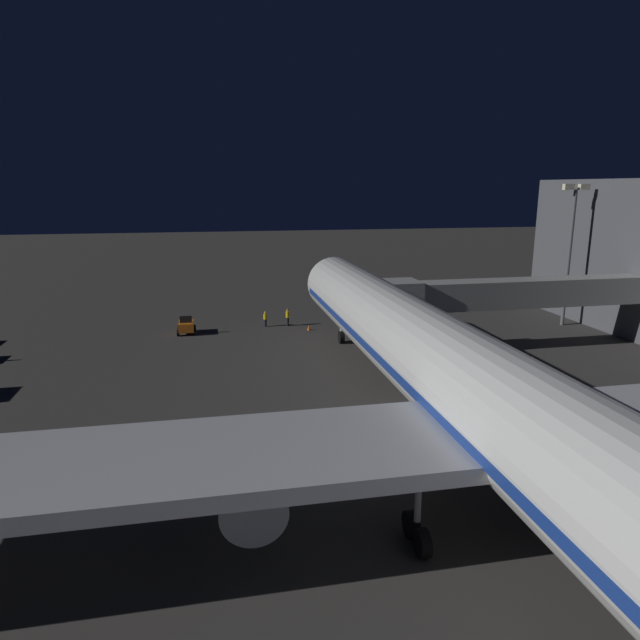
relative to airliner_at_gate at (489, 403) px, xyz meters
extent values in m
plane|color=#383533|center=(0.00, -10.56, -5.17)|extent=(320.00, 320.00, 0.00)
cylinder|color=silver|center=(0.00, -1.74, 0.12)|extent=(5.32, 61.04, 5.32)
sphere|color=silver|center=(0.00, -32.26, 0.12)|extent=(5.22, 5.22, 5.22)
cube|color=navy|center=(0.00, -1.74, -0.28)|extent=(5.38, 58.60, 0.50)
cube|color=black|center=(0.00, -30.66, 1.05)|extent=(2.93, 1.40, 0.90)
cube|color=#B7BABF|center=(0.00, 1.41, -0.81)|extent=(58.60, 6.72, 0.70)
cylinder|color=#B7BABF|center=(10.98, 0.41, -2.67)|extent=(2.72, 4.81, 2.72)
cylinder|color=black|center=(10.98, -2.00, -2.67)|extent=(2.31, 0.15, 2.31)
cylinder|color=#B7BABF|center=(0.00, -28.76, -2.96)|extent=(0.28, 0.28, 2.03)
cylinder|color=black|center=(0.00, -28.76, -4.57)|extent=(0.45, 1.20, 1.20)
cylinder|color=#B7BABF|center=(-4.20, 2.41, -2.96)|extent=(0.28, 0.28, 2.03)
cylinder|color=black|center=(-4.20, 1.76, -4.57)|extent=(0.45, 1.20, 1.20)
cylinder|color=black|center=(-4.20, 3.06, -4.57)|extent=(0.45, 1.20, 1.20)
cylinder|color=#B7BABF|center=(4.20, 2.41, -2.96)|extent=(0.28, 0.28, 2.03)
cylinder|color=black|center=(4.20, 1.76, -4.57)|extent=(0.45, 1.20, 1.20)
cylinder|color=black|center=(4.20, 3.06, -4.57)|extent=(0.45, 1.20, 1.20)
cube|color=#9E9E99|center=(-16.01, -23.82, 0.12)|extent=(23.82, 2.60, 2.50)
cube|color=#9E9E99|center=(-4.10, -23.82, 0.12)|extent=(3.20, 3.40, 3.00)
cube|color=black|center=(-2.70, -23.82, 0.12)|extent=(0.70, 3.20, 2.70)
cylinder|color=#B7BABF|center=(-5.10, -23.82, -3.15)|extent=(0.56, 0.56, 4.04)
cylinder|color=black|center=(-5.70, -23.82, -4.87)|extent=(0.25, 0.60, 0.60)
cylinder|color=black|center=(-4.50, -23.82, -4.87)|extent=(0.25, 0.60, 0.60)
cylinder|color=#59595E|center=(-25.50, -31.10, 2.08)|extent=(0.40, 0.40, 14.51)
cube|color=#F9EFC6|center=(-26.40, -31.10, 9.58)|extent=(1.10, 0.50, 0.60)
cube|color=#F9EFC6|center=(-24.60, -31.10, 9.58)|extent=(1.10, 0.50, 0.60)
cube|color=orange|center=(14.84, -35.34, -4.37)|extent=(1.50, 2.33, 0.90)
cube|color=black|center=(14.84, -34.99, -3.57)|extent=(1.20, 0.20, 0.70)
cylinder|color=black|center=(14.03, -36.16, -4.82)|extent=(0.24, 0.70, 0.70)
cylinder|color=black|center=(15.65, -36.16, -4.82)|extent=(0.24, 0.70, 0.70)
cylinder|color=black|center=(14.03, -34.52, -4.82)|extent=(0.24, 0.70, 0.70)
cylinder|color=black|center=(15.65, -34.52, -4.82)|extent=(0.24, 0.70, 0.70)
cylinder|color=black|center=(4.13, -36.55, -4.70)|extent=(0.28, 0.28, 0.94)
cylinder|color=yellow|center=(4.13, -36.55, -3.89)|extent=(0.40, 0.40, 0.68)
sphere|color=tan|center=(4.13, -36.55, -3.43)|extent=(0.24, 0.24, 0.24)
sphere|color=orange|center=(4.13, -36.55, -3.38)|extent=(0.23, 0.23, 0.23)
cylinder|color=black|center=(6.54, -36.73, -4.77)|extent=(0.28, 0.28, 0.81)
cylinder|color=yellow|center=(6.54, -36.73, -4.06)|extent=(0.40, 0.40, 0.59)
sphere|color=tan|center=(6.54, -36.73, -3.65)|extent=(0.24, 0.24, 0.24)
sphere|color=yellow|center=(6.54, -36.73, -3.60)|extent=(0.23, 0.23, 0.23)
cone|color=orange|center=(-2.20, -34.26, -4.90)|extent=(0.36, 0.36, 0.55)
cone|color=orange|center=(2.20, -34.26, -4.90)|extent=(0.36, 0.36, 0.55)
camera|label=1|loc=(12.23, 21.83, 9.61)|focal=31.26mm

